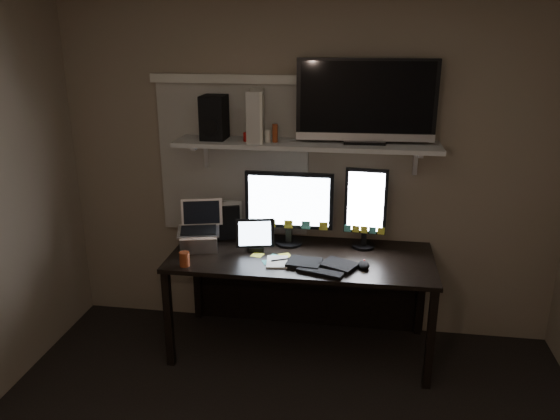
% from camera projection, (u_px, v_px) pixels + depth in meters
% --- Properties ---
extents(back_wall, '(3.60, 0.00, 3.60)m').
position_uv_depth(back_wall, '(308.00, 169.00, 3.94)').
color(back_wall, '#7B6F58').
rests_on(back_wall, floor).
extents(window_blinds, '(1.10, 0.02, 1.10)m').
position_uv_depth(window_blinds, '(233.00, 160.00, 3.99)').
color(window_blinds, beige).
rests_on(window_blinds, back_wall).
extents(desk, '(1.80, 0.75, 0.73)m').
position_uv_depth(desk, '(303.00, 271.00, 3.92)').
color(desk, black).
rests_on(desk, floor).
extents(wall_shelf, '(1.80, 0.35, 0.03)m').
position_uv_depth(wall_shelf, '(306.00, 144.00, 3.71)').
color(wall_shelf, '#B9B9B4').
rests_on(wall_shelf, back_wall).
extents(monitor_landscape, '(0.63, 0.07, 0.55)m').
position_uv_depth(monitor_landscape, '(289.00, 208.00, 3.86)').
color(monitor_landscape, black).
rests_on(monitor_landscape, desk).
extents(monitor_portrait, '(0.30, 0.08, 0.58)m').
position_uv_depth(monitor_portrait, '(365.00, 208.00, 3.80)').
color(monitor_portrait, black).
rests_on(monitor_portrait, desk).
extents(keyboard, '(0.49, 0.30, 0.03)m').
position_uv_depth(keyboard, '(322.00, 264.00, 3.57)').
color(keyboard, black).
rests_on(keyboard, desk).
extents(mouse, '(0.09, 0.12, 0.04)m').
position_uv_depth(mouse, '(364.00, 265.00, 3.55)').
color(mouse, black).
rests_on(mouse, desk).
extents(notepad, '(0.16, 0.21, 0.01)m').
position_uv_depth(notepad, '(277.00, 262.00, 3.63)').
color(notepad, silver).
rests_on(notepad, desk).
extents(tablet, '(0.28, 0.17, 0.23)m').
position_uv_depth(tablet, '(255.00, 235.00, 3.80)').
color(tablet, black).
rests_on(tablet, desk).
extents(file_sorter, '(0.24, 0.16, 0.27)m').
position_uv_depth(file_sorter, '(225.00, 220.00, 4.03)').
color(file_sorter, black).
rests_on(file_sorter, desk).
extents(laptop, '(0.34, 0.30, 0.33)m').
position_uv_depth(laptop, '(198.00, 227.00, 3.81)').
color(laptop, silver).
rests_on(laptop, desk).
extents(cup, '(0.08, 0.08, 0.10)m').
position_uv_depth(cup, '(184.00, 259.00, 3.57)').
color(cup, maroon).
rests_on(cup, desk).
extents(sticky_notes, '(0.34, 0.25, 0.00)m').
position_uv_depth(sticky_notes, '(268.00, 258.00, 3.70)').
color(sticky_notes, yellow).
rests_on(sticky_notes, desk).
extents(tv, '(0.92, 0.20, 0.55)m').
position_uv_depth(tv, '(366.00, 102.00, 3.59)').
color(tv, black).
rests_on(tv, wall_shelf).
extents(game_console, '(0.13, 0.30, 0.34)m').
position_uv_depth(game_console, '(257.00, 115.00, 3.71)').
color(game_console, beige).
rests_on(game_console, wall_shelf).
extents(speaker, '(0.17, 0.20, 0.30)m').
position_uv_depth(speaker, '(214.00, 117.00, 3.76)').
color(speaker, black).
rests_on(speaker, wall_shelf).
extents(bottles, '(0.24, 0.10, 0.15)m').
position_uv_depth(bottles, '(260.00, 131.00, 3.69)').
color(bottles, '#A50F0C').
rests_on(bottles, wall_shelf).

